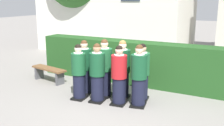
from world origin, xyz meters
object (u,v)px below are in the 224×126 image
object	(u,v)px
student_in_red_blazer	(119,77)
student_rear_row_1	(105,69)
student_rear_row_0	(85,68)
wooden_bench	(49,72)
student_rear_row_3	(142,74)
student_rear_row_2	(122,71)
student_front_row_1	(97,74)
student_front_row_0	(79,73)
student_front_row_3	(139,77)

from	to	relation	value
student_in_red_blazer	student_rear_row_1	world-z (taller)	student_rear_row_1
student_rear_row_0	wooden_bench	world-z (taller)	student_rear_row_0
student_rear_row_3	wooden_bench	distance (m)	3.42
student_rear_row_2	student_in_red_blazer	bearing A→B (deg)	-75.16
student_in_red_blazer	student_rear_row_3	xyz separation A→B (m)	(0.42, 0.56, -0.00)
student_front_row_1	student_rear_row_3	distance (m)	1.21
student_rear_row_2	wooden_bench	size ratio (longest dim) A/B	1.15
student_rear_row_3	wooden_bench	xyz separation A→B (m)	(-3.40, 0.13, -0.41)
student_rear_row_2	wooden_bench	distance (m)	2.90
student_front_row_1	student_rear_row_1	size ratio (longest dim) A/B	0.97
student_in_red_blazer	student_rear_row_2	size ratio (longest dim) A/B	0.96
student_front_row_0	student_rear_row_2	xyz separation A→B (m)	(1.04, 0.62, 0.05)
student_front_row_0	student_rear_row_0	bearing A→B (deg)	102.72
student_rear_row_0	student_rear_row_1	size ratio (longest dim) A/B	0.96
student_front_row_0	student_front_row_3	xyz separation A→B (m)	(1.66, 0.29, 0.04)
student_front_row_3	student_rear_row_3	bearing A→B (deg)	101.16
student_rear_row_2	student_rear_row_0	bearing A→B (deg)	-171.01
student_front_row_3	wooden_bench	xyz separation A→B (m)	(-3.48, 0.55, -0.43)
student_front_row_1	student_front_row_3	bearing A→B (deg)	11.40
student_front_row_3	student_rear_row_0	bearing A→B (deg)	175.17
student_front_row_1	student_front_row_3	world-z (taller)	student_front_row_3
student_in_red_blazer	wooden_bench	size ratio (longest dim) A/B	1.10
student_rear_row_3	student_rear_row_0	bearing A→B (deg)	-170.64
student_in_red_blazer	student_rear_row_1	distance (m)	0.73
student_front_row_1	student_rear_row_2	size ratio (longest dim) A/B	0.97
student_front_row_0	wooden_bench	size ratio (longest dim) A/B	1.08
wooden_bench	student_front_row_1	bearing A→B (deg)	-18.18
student_front_row_3	student_rear_row_2	xyz separation A→B (m)	(-0.63, 0.33, 0.01)
student_front_row_1	wooden_bench	bearing A→B (deg)	161.82
student_front_row_0	student_front_row_1	distance (m)	0.56
student_rear_row_1	student_front_row_1	bearing A→B (deg)	-86.46
student_front_row_0	student_rear_row_2	distance (m)	1.21
student_front_row_3	student_rear_row_0	world-z (taller)	student_front_row_3
student_front_row_1	student_front_row_3	distance (m)	1.13
student_in_red_blazer	student_rear_row_3	size ratio (longest dim) A/B	1.00
student_front_row_1	wooden_bench	world-z (taller)	student_front_row_1
student_rear_row_3	student_rear_row_1	bearing A→B (deg)	-169.53
student_in_red_blazer	student_rear_row_1	size ratio (longest dim) A/B	0.96
student_rear_row_1	wooden_bench	xyz separation A→B (m)	(-2.34, 0.32, -0.44)
student_front_row_0	student_rear_row_0	distance (m)	0.45
student_rear_row_3	student_front_row_3	bearing A→B (deg)	-78.84
student_in_red_blazer	student_front_row_0	bearing A→B (deg)	-172.05
student_in_red_blazer	student_rear_row_3	world-z (taller)	same
student_in_red_blazer	student_front_row_3	world-z (taller)	student_front_row_3
student_front_row_0	student_rear_row_1	world-z (taller)	student_rear_row_1
student_front_row_0	student_rear_row_3	bearing A→B (deg)	24.44
student_front_row_1	student_rear_row_0	xyz separation A→B (m)	(-0.65, 0.37, -0.00)
student_front_row_0	student_front_row_1	world-z (taller)	student_front_row_1
student_in_red_blazer	student_rear_row_1	bearing A→B (deg)	150.40
wooden_bench	student_rear_row_3	bearing A→B (deg)	-2.17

